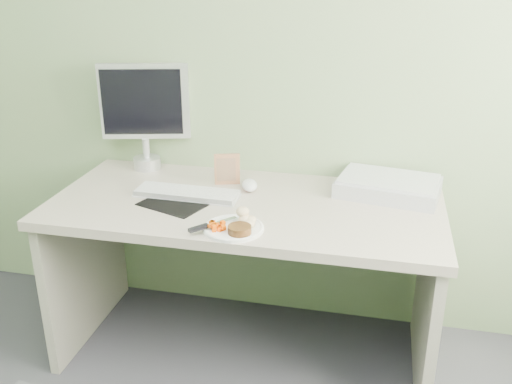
% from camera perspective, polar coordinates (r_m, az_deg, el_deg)
% --- Properties ---
extents(wall_back, '(3.50, 0.00, 3.50)m').
position_cam_1_polar(wall_back, '(2.53, 0.87, 15.38)').
color(wall_back, gray).
rests_on(wall_back, floor).
extents(desk, '(1.60, 0.75, 0.73)m').
position_cam_1_polar(desk, '(2.41, -1.07, -4.99)').
color(desk, '#B7A99A').
rests_on(desk, floor).
extents(plate, '(0.22, 0.22, 0.01)m').
position_cam_1_polar(plate, '(2.10, -2.26, -3.66)').
color(plate, white).
rests_on(plate, desk).
extents(steak, '(0.10, 0.10, 0.03)m').
position_cam_1_polar(steak, '(2.04, -1.65, -3.77)').
color(steak, black).
rests_on(steak, plate).
extents(potato_pile, '(0.11, 0.09, 0.05)m').
position_cam_1_polar(potato_pile, '(2.11, -1.02, -2.45)').
color(potato_pile, '#A67E50').
rests_on(potato_pile, plate).
extents(carrot_heap, '(0.07, 0.06, 0.04)m').
position_cam_1_polar(carrot_heap, '(2.07, -3.81, -3.24)').
color(carrot_heap, '#F75805').
rests_on(carrot_heap, plate).
extents(steak_knife, '(0.15, 0.17, 0.01)m').
position_cam_1_polar(steak_knife, '(2.08, -5.00, -3.40)').
color(steak_knife, silver).
rests_on(steak_knife, plate).
extents(mousepad, '(0.32, 0.30, 0.00)m').
position_cam_1_polar(mousepad, '(2.35, -7.88, -1.00)').
color(mousepad, black).
rests_on(mousepad, desk).
extents(keyboard, '(0.43, 0.14, 0.02)m').
position_cam_1_polar(keyboard, '(2.40, -6.92, -0.06)').
color(keyboard, white).
rests_on(keyboard, desk).
extents(computer_mouse, '(0.10, 0.13, 0.04)m').
position_cam_1_polar(computer_mouse, '(2.45, -0.65, 0.68)').
color(computer_mouse, white).
rests_on(computer_mouse, desk).
extents(photo_frame, '(0.11, 0.05, 0.14)m').
position_cam_1_polar(photo_frame, '(2.50, -2.91, 2.30)').
color(photo_frame, '#8D6242').
rests_on(photo_frame, desk).
extents(eyedrop_bottle, '(0.03, 0.03, 0.08)m').
position_cam_1_polar(eyedrop_bottle, '(2.59, -2.25, 2.19)').
color(eyedrop_bottle, white).
rests_on(eyedrop_bottle, desk).
extents(scanner, '(0.46, 0.34, 0.06)m').
position_cam_1_polar(scanner, '(2.46, 13.09, 0.47)').
color(scanner, '#B7BABF').
rests_on(scanner, desk).
extents(monitor, '(0.41, 0.15, 0.49)m').
position_cam_1_polar(monitor, '(2.70, -11.06, 8.00)').
color(monitor, silver).
rests_on(monitor, desk).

